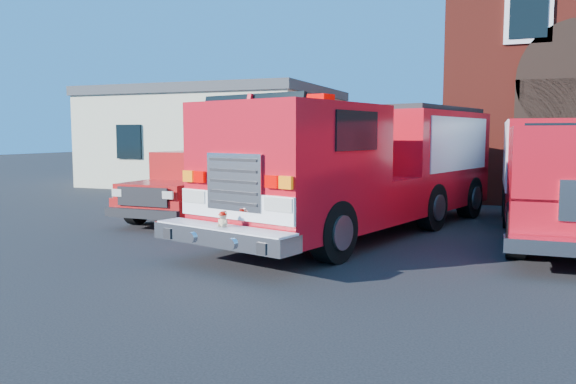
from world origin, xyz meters
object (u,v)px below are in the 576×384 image
at_px(side_building, 219,136).
at_px(secondary_truck, 564,173).
at_px(fire_engine, 369,165).
at_px(pickup_truck, 202,186).

height_order(side_building, secondary_truck, side_building).
distance_m(side_building, fire_engine, 14.00).
height_order(side_building, fire_engine, side_building).
height_order(pickup_truck, secondary_truck, secondary_truck).
relative_size(side_building, pickup_truck, 1.82).
relative_size(pickup_truck, secondary_truck, 0.69).
bearing_deg(pickup_truck, fire_engine, -7.54).
bearing_deg(fire_engine, pickup_truck, 172.46).
distance_m(side_building, secondary_truck, 16.65).
distance_m(fire_engine, pickup_truck, 4.99).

